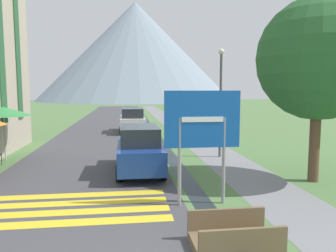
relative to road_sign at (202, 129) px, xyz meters
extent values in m
plane|color=#517542|center=(-1.15, 15.70, -2.13)|extent=(160.00, 160.00, 0.00)
cube|color=#424247|center=(-3.65, 25.70, -2.13)|extent=(6.40, 60.00, 0.01)
cube|color=slate|center=(2.45, 25.70, -2.13)|extent=(2.20, 60.00, 0.01)
cube|color=black|center=(0.05, 25.70, -2.13)|extent=(0.60, 60.00, 0.00)
cube|color=yellow|center=(-3.65, -0.86, -2.12)|extent=(5.44, 0.44, 0.01)
cube|color=yellow|center=(-3.65, -0.16, -2.12)|extent=(5.44, 0.44, 0.01)
cube|color=yellow|center=(-3.65, 0.54, -2.12)|extent=(5.44, 0.44, 0.01)
cube|color=yellow|center=(-3.65, 1.24, -2.12)|extent=(5.44, 0.44, 0.01)
cone|color=gray|center=(1.35, 91.98, 12.43)|extent=(57.90, 57.90, 29.12)
cube|color=#285633|center=(-7.76, 10.14, 4.34)|extent=(0.06, 0.70, 9.71)
cylinder|color=gray|center=(-0.63, 0.02, -0.91)|extent=(0.10, 0.10, 2.44)
cylinder|color=gray|center=(0.63, 0.02, -0.91)|extent=(0.10, 0.10, 2.44)
cube|color=#1451AD|center=(0.00, 0.00, 0.27)|extent=(2.10, 0.05, 1.56)
cube|color=white|center=(0.00, -0.03, 0.27)|extent=(1.16, 0.02, 0.14)
cube|color=brown|center=(0.05, -2.62, -1.99)|extent=(1.70, 1.10, 0.12)
cube|color=brown|center=(0.05, -3.13, -1.70)|extent=(1.70, 0.08, 0.45)
cube|color=brown|center=(0.05, -2.11, -1.70)|extent=(1.70, 0.08, 0.45)
cube|color=brown|center=(-0.72, -2.62, -2.09)|extent=(0.16, 0.99, 0.08)
cube|color=brown|center=(0.82, -2.62, -2.09)|extent=(0.16, 0.99, 0.08)
cube|color=navy|center=(-1.55, 3.89, -1.41)|extent=(1.66, 4.23, 0.84)
cube|color=#23282D|center=(-1.55, 3.68, -0.65)|extent=(1.41, 2.33, 0.68)
cylinder|color=black|center=(-2.35, 5.20, -1.83)|extent=(0.18, 0.60, 0.60)
cylinder|color=black|center=(-0.76, 5.20, -1.83)|extent=(0.18, 0.60, 0.60)
cylinder|color=black|center=(-2.35, 2.58, -1.83)|extent=(0.18, 0.60, 0.60)
cylinder|color=black|center=(-0.76, 2.58, -1.83)|extent=(0.18, 0.60, 0.60)
cube|color=silver|center=(-1.54, 16.08, -1.41)|extent=(1.81, 4.23, 0.84)
cube|color=#23282D|center=(-1.54, 15.87, -0.65)|extent=(1.54, 2.33, 0.68)
cylinder|color=black|center=(-2.41, 17.39, -1.83)|extent=(0.18, 0.60, 0.60)
cylinder|color=black|center=(-0.67, 17.39, -1.83)|extent=(0.18, 0.60, 0.60)
cylinder|color=black|center=(-2.41, 14.77, -1.83)|extent=(0.18, 0.60, 0.60)
cylinder|color=black|center=(-0.67, 14.77, -1.83)|extent=(0.18, 0.60, 0.60)
cylinder|color=black|center=(-7.36, 5.87, -1.90)|extent=(0.03, 0.03, 0.45)
cylinder|color=#B7B2A8|center=(-7.48, 6.74, -0.96)|extent=(0.06, 0.06, 2.34)
cone|color=#338442|center=(-7.48, 6.74, 0.11)|extent=(2.47, 2.47, 0.40)
cylinder|color=#515156|center=(2.38, 6.28, 0.28)|extent=(0.12, 0.12, 4.82)
sphere|color=silver|center=(2.38, 6.28, 2.81)|extent=(0.28, 0.28, 0.28)
cylinder|color=brown|center=(4.43, 1.78, -0.89)|extent=(0.36, 0.36, 2.47)
sphere|color=#285B2D|center=(4.43, 1.78, 2.12)|extent=(4.17, 4.17, 4.17)
camera|label=1|loc=(-2.09, -8.68, 1.07)|focal=35.00mm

